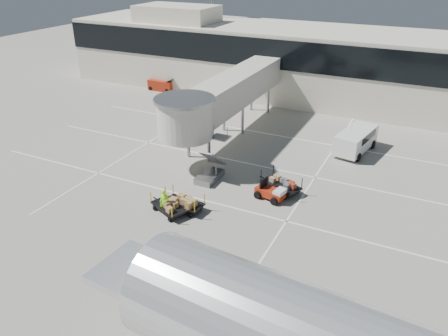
{
  "coord_description": "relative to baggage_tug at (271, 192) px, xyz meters",
  "views": [
    {
      "loc": [
        12.98,
        -21.77,
        16.2
      ],
      "look_at": [
        0.5,
        3.74,
        2.0
      ],
      "focal_mm": 35.0,
      "sensor_mm": 36.0,
      "label": 1
    }
  ],
  "objects": [
    {
      "name": "ground",
      "position": [
        -3.99,
        -4.35,
        -0.52
      ],
      "size": [
        140.0,
        140.0,
        0.0
      ],
      "primitive_type": "plane",
      "color": "#A39E92",
      "rests_on": "ground"
    },
    {
      "name": "lane_markings",
      "position": [
        -4.66,
        4.99,
        -0.51
      ],
      "size": [
        40.0,
        30.0,
        0.02
      ],
      "color": "white",
      "rests_on": "ground"
    },
    {
      "name": "terminal",
      "position": [
        -4.34,
        25.59,
        3.59
      ],
      "size": [
        64.0,
        12.11,
        15.2
      ],
      "color": "beige",
      "rests_on": "ground"
    },
    {
      "name": "jet_bridge",
      "position": [
        -7.96,
        7.92,
        3.77
      ],
      "size": [
        5.7,
        20.4,
        6.03
      ],
      "color": "beige",
      "rests_on": "ground"
    },
    {
      "name": "baggage_tug",
      "position": [
        0.0,
        0.0,
        0.0
      ],
      "size": [
        2.34,
        1.78,
        1.42
      ],
      "rotation": [
        0.0,
        0.0,
        -0.22
      ],
      "color": "maroon",
      "rests_on": "ground"
    },
    {
      "name": "suitcase_cart",
      "position": [
        0.24,
        1.38,
        -0.0
      ],
      "size": [
        3.68,
        2.53,
        1.44
      ],
      "rotation": [
        0.0,
        0.0,
        -0.4
      ],
      "color": "black",
      "rests_on": "ground"
    },
    {
      "name": "box_cart_near",
      "position": [
        -4.87,
        -4.09,
        0.0
      ],
      "size": [
        3.44,
        1.55,
        1.33
      ],
      "rotation": [
        0.0,
        0.0,
        -0.06
      ],
      "color": "black",
      "rests_on": "ground"
    },
    {
      "name": "box_cart_far",
      "position": [
        -5.53,
        -4.94,
        -0.02
      ],
      "size": [
        3.31,
        2.29,
        1.29
      ],
      "rotation": [
        0.0,
        0.0,
        -0.41
      ],
      "color": "black",
      "rests_on": "ground"
    },
    {
      "name": "ground_worker",
      "position": [
        -5.8,
        -5.07,
        0.4
      ],
      "size": [
        0.75,
        0.58,
        1.84
      ],
      "primitive_type": "imported",
      "rotation": [
        0.0,
        0.0,
        0.22
      ],
      "color": "#87E818",
      "rests_on": "ground"
    },
    {
      "name": "minivan",
      "position": [
        3.82,
        11.29,
        0.68
      ],
      "size": [
        3.09,
        5.56,
        1.99
      ],
      "rotation": [
        0.0,
        0.0,
        -0.19
      ],
      "color": "white",
      "rests_on": "ground"
    },
    {
      "name": "belt_loader",
      "position": [
        -22.33,
        19.65,
        0.15
      ],
      "size": [
        3.62,
        1.47,
        1.74
      ],
      "rotation": [
        0.0,
        0.0,
        -0.0
      ],
      "color": "maroon",
      "rests_on": "ground"
    }
  ]
}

